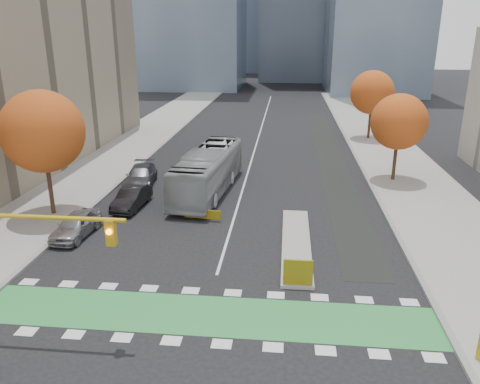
% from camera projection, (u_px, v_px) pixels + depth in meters
% --- Properties ---
extents(ground, '(300.00, 300.00, 0.00)m').
position_uv_depth(ground, '(198.00, 336.00, 18.67)').
color(ground, black).
rests_on(ground, ground).
extents(sidewalk_west, '(7.00, 120.00, 0.15)m').
position_uv_depth(sidewalk_west, '(83.00, 178.00, 38.77)').
color(sidewalk_west, gray).
rests_on(sidewalk_west, ground).
extents(sidewalk_east, '(7.00, 120.00, 0.15)m').
position_uv_depth(sidewalk_east, '(418.00, 188.00, 36.19)').
color(sidewalk_east, gray).
rests_on(sidewalk_east, ground).
extents(curb_west, '(0.30, 120.00, 0.16)m').
position_uv_depth(curb_west, '(123.00, 179.00, 38.43)').
color(curb_west, gray).
rests_on(curb_west, ground).
extents(curb_east, '(0.30, 120.00, 0.16)m').
position_uv_depth(curb_east, '(372.00, 187.00, 36.52)').
color(curb_east, gray).
rests_on(curb_east, ground).
extents(bike_crossing, '(20.00, 3.00, 0.01)m').
position_uv_depth(bike_crossing, '(205.00, 315.00, 20.08)').
color(bike_crossing, '#2E8E40').
rests_on(bike_crossing, ground).
extents(centre_line, '(0.15, 70.00, 0.01)m').
position_uv_depth(centre_line, '(260.00, 133.00, 56.33)').
color(centre_line, silver).
rests_on(centre_line, ground).
extents(bike_lane_paint, '(2.50, 50.00, 0.01)m').
position_uv_depth(bike_lane_paint, '(329.00, 155.00, 46.20)').
color(bike_lane_paint, black).
rests_on(bike_lane_paint, ground).
extents(median_island, '(1.60, 10.00, 0.16)m').
position_uv_depth(median_island, '(296.00, 243.00, 26.74)').
color(median_island, gray).
rests_on(median_island, ground).
extents(hazard_board, '(1.40, 0.12, 1.30)m').
position_uv_depth(hazard_board, '(298.00, 273.00, 21.98)').
color(hazard_board, yellow).
rests_on(hazard_board, median_island).
extents(tree_west, '(5.20, 5.20, 8.22)m').
position_uv_depth(tree_west, '(43.00, 132.00, 29.30)').
color(tree_west, '#332114').
rests_on(tree_west, ground).
extents(tree_east_near, '(4.40, 4.40, 7.08)m').
position_uv_depth(tree_east_near, '(399.00, 122.00, 36.67)').
color(tree_east_near, '#332114').
rests_on(tree_east_near, ground).
extents(tree_east_far, '(4.80, 4.80, 7.65)m').
position_uv_depth(tree_east_far, '(372.00, 93.00, 51.57)').
color(tree_east_far, '#332114').
rests_on(tree_east_far, ground).
extents(bus, '(3.97, 12.20, 3.34)m').
position_uv_depth(bus, '(208.00, 171.00, 35.09)').
color(bus, '#94999B').
rests_on(bus, ground).
extents(parked_car_a, '(1.96, 4.28, 1.42)m').
position_uv_depth(parked_car_a, '(76.00, 225.00, 27.65)').
color(parked_car_a, '#9A999F').
rests_on(parked_car_a, ground).
extents(parked_car_b, '(1.79, 4.39, 1.42)m').
position_uv_depth(parked_car_b, '(132.00, 198.00, 32.20)').
color(parked_car_b, black).
rests_on(parked_car_b, ground).
extents(parked_car_c, '(2.77, 5.44, 1.51)m').
position_uv_depth(parked_car_c, '(141.00, 176.00, 36.98)').
color(parked_car_c, '#4A4A4F').
rests_on(parked_car_c, ground).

